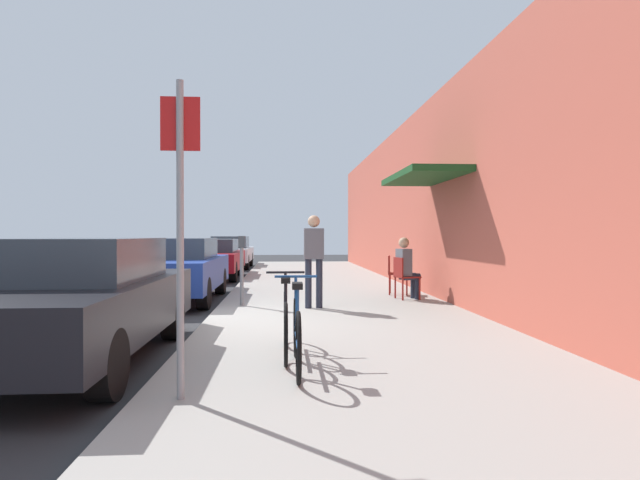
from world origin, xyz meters
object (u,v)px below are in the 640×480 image
object	(u,v)px
bicycle_1	(297,333)
seated_patron_0	(406,266)
street_sign	(180,213)
parked_car_3	(230,252)
pedestrian_standing	(314,253)
bicycle_0	(286,323)
cafe_chair_1	(395,272)
parked_car_2	(213,258)
cafe_chair_0	(404,275)
parked_car_1	(177,268)
parking_meter	(242,265)
parked_car_0	(76,299)

from	to	relation	value
bicycle_1	seated_patron_0	world-z (taller)	seated_patron_0
street_sign	bicycle_1	world-z (taller)	street_sign
parked_car_3	pedestrian_standing	world-z (taller)	pedestrian_standing
bicycle_0	cafe_chair_1	size ratio (longest dim) A/B	1.97
parked_car_2	cafe_chair_0	distance (m)	8.44
parked_car_2	pedestrian_standing	bearing A→B (deg)	-70.35
parked_car_2	street_sign	bearing A→B (deg)	-83.59
street_sign	cafe_chair_0	xyz separation A→B (m)	(3.34, 6.44, -1.02)
parked_car_1	seated_patron_0	xyz separation A→B (m)	(4.90, -0.94, 0.09)
parked_car_3	bicycle_0	xyz separation A→B (m)	(2.36, -17.58, -0.24)
cafe_chair_0	bicycle_1	bearing A→B (deg)	-113.07
parked_car_2	parking_meter	bearing A→B (deg)	-78.58
parked_car_1	street_sign	bearing A→B (deg)	-78.52
parking_meter	seated_patron_0	bearing A→B (deg)	12.90
parked_car_2	bicycle_1	size ratio (longest dim) A/B	2.57
parked_car_3	seated_patron_0	xyz separation A→B (m)	(4.90, -12.64, 0.10)
parked_car_0	bicycle_0	bearing A→B (deg)	-6.18
cafe_chair_0	pedestrian_standing	world-z (taller)	pedestrian_standing
parked_car_2	parked_car_3	size ratio (longest dim) A/B	1.00
pedestrian_standing	parked_car_0	bearing A→B (deg)	-129.76
seated_patron_0	pedestrian_standing	bearing A→B (deg)	-149.01
parked_car_0	seated_patron_0	size ratio (longest dim) A/B	3.41
parked_car_0	street_sign	size ratio (longest dim) A/B	1.69
parked_car_2	bicycle_1	xyz separation A→B (m)	(2.47, -12.48, -0.21)
parked_car_2	street_sign	distance (m)	13.47
parked_car_1	seated_patron_0	distance (m)	4.99
parked_car_1	parking_meter	bearing A→B (deg)	-47.72
parked_car_3	bicycle_1	world-z (taller)	parked_car_3
parked_car_2	pedestrian_standing	world-z (taller)	pedestrian_standing
bicycle_1	cafe_chair_1	bearing A→B (deg)	69.87
street_sign	parked_car_1	bearing A→B (deg)	101.48
seated_patron_0	parked_car_2	bearing A→B (deg)	125.39
seated_patron_0	cafe_chair_0	bearing A→B (deg)	-168.58
bicycle_0	bicycle_1	world-z (taller)	same
parked_car_0	parked_car_2	distance (m)	11.59
parked_car_0	seated_patron_0	world-z (taller)	parked_car_0
bicycle_0	cafe_chair_0	distance (m)	5.52
bicycle_1	street_sign	bearing A→B (deg)	-138.16
parked_car_0	pedestrian_standing	distance (m)	4.54
parked_car_3	cafe_chair_1	world-z (taller)	parked_car_3
parking_meter	seated_patron_0	distance (m)	3.44
parked_car_0	cafe_chair_0	size ratio (longest dim) A/B	5.06
bicycle_1	pedestrian_standing	size ratio (longest dim) A/B	1.01
parking_meter	cafe_chair_0	size ratio (longest dim) A/B	1.52
parked_car_3	bicycle_1	size ratio (longest dim) A/B	2.57
bicycle_0	parking_meter	bearing A→B (deg)	101.04
parking_meter	parked_car_2	bearing A→B (deg)	101.42
cafe_chair_0	parked_car_2	bearing A→B (deg)	125.02
parked_car_1	parked_car_3	size ratio (longest dim) A/B	1.00
parked_car_3	cafe_chair_0	distance (m)	13.55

